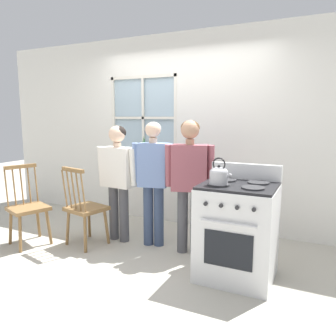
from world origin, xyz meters
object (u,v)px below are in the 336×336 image
(person_adult_right, at_px, (190,174))
(potted_plant, at_px, (144,152))
(person_elderly_left, at_px, (118,172))
(stove, at_px, (237,230))
(kettle, at_px, (219,175))
(chair_near_wall, at_px, (85,209))
(chair_by_window, at_px, (28,208))
(person_teen_center, at_px, (153,174))

(person_adult_right, relative_size, potted_plant, 4.22)
(person_elderly_left, distance_m, potted_plant, 0.91)
(stove, height_order, potted_plant, potted_plant)
(kettle, bearing_deg, person_elderly_left, 162.58)
(person_elderly_left, bearing_deg, potted_plant, 103.67)
(chair_near_wall, xyz_separation_m, stove, (1.86, -0.00, 0.02))
(stove, height_order, kettle, kettle)
(chair_by_window, distance_m, stove, 2.52)
(person_adult_right, bearing_deg, person_teen_center, 161.90)
(person_elderly_left, bearing_deg, person_adult_right, 6.39)
(chair_by_window, bearing_deg, person_adult_right, -51.14)
(chair_by_window, xyz_separation_m, stove, (2.51, 0.27, 0.02))
(potted_plant, bearing_deg, person_elderly_left, -81.17)
(person_elderly_left, xyz_separation_m, person_teen_center, (0.47, 0.04, 0.00))
(chair_near_wall, bearing_deg, person_elderly_left, -117.95)
(stove, bearing_deg, person_elderly_left, 168.72)
(chair_near_wall, bearing_deg, stove, -167.01)
(person_teen_center, bearing_deg, chair_by_window, -167.95)
(person_teen_center, distance_m, stove, 1.24)
(person_teen_center, bearing_deg, kettle, -39.67)
(chair_near_wall, relative_size, person_teen_center, 0.65)
(chair_near_wall, distance_m, potted_plant, 1.34)
(stove, bearing_deg, kettle, -140.18)
(stove, bearing_deg, person_adult_right, 151.85)
(person_adult_right, xyz_separation_m, potted_plant, (-1.08, 0.86, 0.11))
(chair_by_window, distance_m, person_elderly_left, 1.18)
(chair_by_window, bearing_deg, stove, -63.11)
(stove, bearing_deg, chair_by_window, -173.77)
(chair_near_wall, xyz_separation_m, person_elderly_left, (0.27, 0.31, 0.43))
(chair_by_window, height_order, chair_near_wall, same)
(chair_by_window, bearing_deg, potted_plant, -7.50)
(person_elderly_left, xyz_separation_m, potted_plant, (-0.14, 0.88, 0.16))
(chair_near_wall, relative_size, person_adult_right, 0.64)
(chair_by_window, distance_m, kettle, 2.42)
(person_teen_center, relative_size, kettle, 6.05)
(chair_near_wall, height_order, potted_plant, potted_plant)
(chair_near_wall, xyz_separation_m, person_adult_right, (1.22, 0.34, 0.47))
(person_teen_center, relative_size, stove, 1.38)
(person_teen_center, bearing_deg, person_adult_right, -14.67)
(chair_near_wall, height_order, person_adult_right, person_adult_right)
(person_adult_right, distance_m, potted_plant, 1.39)
(person_adult_right, distance_m, kettle, 0.68)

